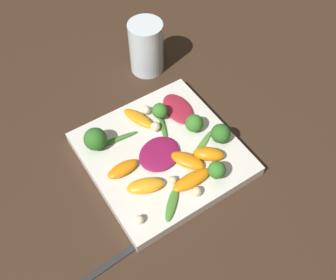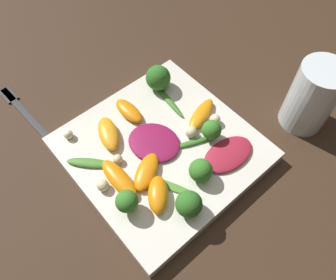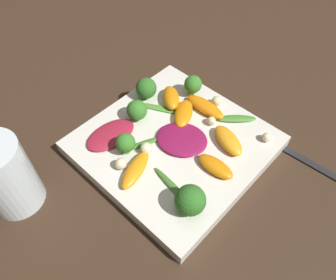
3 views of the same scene
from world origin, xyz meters
TOP-DOWN VIEW (x-y plane):
  - ground_plane at (0.00, 0.00)m, footprint 2.40×2.40m
  - plate at (0.00, 0.00)m, footprint 0.27×0.27m
  - drinking_glass at (0.10, 0.22)m, footprint 0.07×0.07m
  - radicchio_leaf_0 at (0.08, 0.06)m, footprint 0.06×0.09m
  - radicchio_leaf_1 at (-0.01, -0.01)m, footprint 0.10×0.10m
  - orange_segment_0 at (0.02, -0.05)m, footprint 0.06×0.07m
  - orange_segment_1 at (0.01, -0.09)m, footprint 0.08×0.03m
  - orange_segment_2 at (-0.07, -0.05)m, footprint 0.07×0.05m
  - orange_segment_3 at (-0.00, 0.08)m, footprint 0.05×0.08m
  - orange_segment_4 at (-0.08, 0.00)m, footprint 0.06×0.03m
  - orange_segment_5 at (0.06, -0.06)m, footprint 0.06×0.06m
  - broccoli_floret_0 at (0.10, -0.04)m, footprint 0.04×0.04m
  - broccoli_floret_1 at (0.08, 0.01)m, footprint 0.03×0.03m
  - broccoli_floret_2 at (0.05, -0.10)m, footprint 0.03×0.03m
  - broccoli_floret_3 at (-0.10, 0.07)m, footprint 0.04×0.04m
  - broccoli_floret_4 at (0.04, 0.07)m, footprint 0.03×0.03m
  - arugula_sprig_0 at (-0.05, -0.10)m, footprint 0.06×0.06m
  - arugula_sprig_1 at (0.06, -0.04)m, footprint 0.09×0.05m
  - arugula_sprig_2 at (-0.06, 0.07)m, footprint 0.10×0.02m
  - arugula_sprig_3 at (0.03, 0.04)m, footprint 0.03×0.07m
  - macadamia_nut_0 at (-0.11, -0.10)m, footprint 0.02×0.02m
  - macadamia_nut_1 at (-0.02, -0.07)m, footprint 0.01×0.01m
  - macadamia_nut_2 at (0.03, -0.08)m, footprint 0.01×0.01m
  - macadamia_nut_3 at (0.02, 0.09)m, footprint 0.02×0.02m
  - macadamia_nut_4 at (-0.00, -0.11)m, footprint 0.02×0.02m
  - macadamia_nut_5 at (0.02, 0.05)m, footprint 0.02×0.02m

SIDE VIEW (x-z plane):
  - ground_plane at x=0.00m, z-range 0.00..0.00m
  - plate at x=0.00m, z-range 0.00..0.02m
  - arugula_sprig_1 at x=0.06m, z-range 0.02..0.03m
  - arugula_sprig_3 at x=0.03m, z-range 0.02..0.03m
  - arugula_sprig_2 at x=-0.06m, z-range 0.02..0.03m
  - arugula_sprig_0 at x=-0.05m, z-range 0.02..0.03m
  - radicchio_leaf_0 at x=0.08m, z-range 0.02..0.03m
  - radicchio_leaf_1 at x=-0.01m, z-range 0.02..0.03m
  - macadamia_nut_2 at x=0.03m, z-range 0.02..0.04m
  - orange_segment_3 at x=0.00m, z-range 0.02..0.04m
  - macadamia_nut_1 at x=-0.02m, z-range 0.02..0.04m
  - macadamia_nut_0 at x=-0.11m, z-range 0.02..0.04m
  - orange_segment_4 at x=-0.08m, z-range 0.02..0.04m
  - orange_segment_0 at x=0.02m, z-range 0.02..0.04m
  - orange_segment_1 at x=0.01m, z-range 0.02..0.04m
  - macadamia_nut_4 at x=0.00m, z-range 0.02..0.04m
  - macadamia_nut_3 at x=0.02m, z-range 0.02..0.04m
  - orange_segment_2 at x=-0.07m, z-range 0.02..0.04m
  - macadamia_nut_5 at x=0.02m, z-range 0.02..0.04m
  - orange_segment_5 at x=0.06m, z-range 0.02..0.04m
  - broccoli_floret_1 at x=0.08m, z-range 0.02..0.06m
  - broccoli_floret_0 at x=0.10m, z-range 0.02..0.06m
  - broccoli_floret_4 at x=0.04m, z-range 0.03..0.06m
  - broccoli_floret_3 at x=-0.10m, z-range 0.02..0.07m
  - broccoli_floret_2 at x=0.05m, z-range 0.03..0.07m
  - drinking_glass at x=0.10m, z-range 0.00..0.12m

